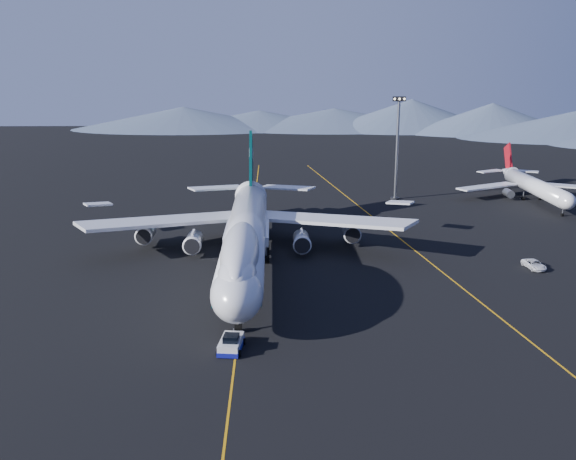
{
  "coord_description": "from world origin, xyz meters",
  "views": [
    {
      "loc": [
        4.38,
        -101.54,
        32.81
      ],
      "look_at": [
        6.95,
        1.29,
        6.0
      ],
      "focal_mm": 40.0,
      "sensor_mm": 36.0,
      "label": 1
    }
  ],
  "objects_px": {
    "second_jet": "(533,186)",
    "service_van": "(534,264)",
    "floodlight_mast": "(397,148)",
    "boeing_747": "(246,233)",
    "pushback_tug": "(231,345)"
  },
  "relations": [
    {
      "from": "pushback_tug",
      "to": "floodlight_mast",
      "type": "relative_size",
      "value": 0.21
    },
    {
      "from": "boeing_747",
      "to": "second_jet",
      "type": "relative_size",
      "value": 1.7
    },
    {
      "from": "boeing_747",
      "to": "floodlight_mast",
      "type": "distance_m",
      "value": 65.01
    },
    {
      "from": "second_jet",
      "to": "floodlight_mast",
      "type": "bearing_deg",
      "value": -179.55
    },
    {
      "from": "boeing_747",
      "to": "pushback_tug",
      "type": "relative_size",
      "value": 13.75
    },
    {
      "from": "boeing_747",
      "to": "pushback_tug",
      "type": "bearing_deg",
      "value": -91.08
    },
    {
      "from": "boeing_747",
      "to": "floodlight_mast",
      "type": "bearing_deg",
      "value": 57.22
    },
    {
      "from": "service_van",
      "to": "second_jet",
      "type": "bearing_deg",
      "value": 61.77
    },
    {
      "from": "second_jet",
      "to": "service_van",
      "type": "distance_m",
      "value": 57.88
    },
    {
      "from": "service_van",
      "to": "floodlight_mast",
      "type": "relative_size",
      "value": 0.2
    },
    {
      "from": "boeing_747",
      "to": "floodlight_mast",
      "type": "height_order",
      "value": "floodlight_mast"
    },
    {
      "from": "service_van",
      "to": "floodlight_mast",
      "type": "bearing_deg",
      "value": 95.62
    },
    {
      "from": "floodlight_mast",
      "to": "pushback_tug",
      "type": "bearing_deg",
      "value": -112.46
    },
    {
      "from": "service_van",
      "to": "boeing_747",
      "type": "bearing_deg",
      "value": 170.76
    },
    {
      "from": "pushback_tug",
      "to": "second_jet",
      "type": "distance_m",
      "value": 108.51
    }
  ]
}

